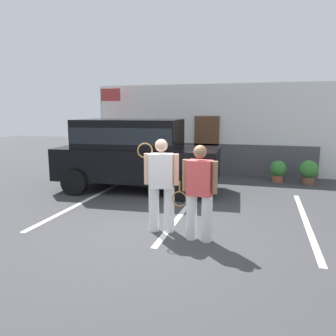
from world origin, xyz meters
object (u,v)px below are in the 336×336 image
(tennis_player_woman, at_px, (199,192))
(potted_plant_secondary, at_px, (309,171))
(parked_suv, at_px, (135,151))
(flag_pole, at_px, (106,114))
(potted_plant_by_porch, at_px, (278,170))
(tennis_player_man, at_px, (161,184))

(tennis_player_woman, distance_m, potted_plant_secondary, 6.06)
(tennis_player_woman, bearing_deg, parked_suv, -46.29)
(flag_pole, bearing_deg, potted_plant_secondary, -2.86)
(tennis_player_woman, distance_m, flag_pole, 7.61)
(tennis_player_woman, xyz_separation_m, potted_plant_by_porch, (1.56, 5.59, -0.50))
(potted_plant_by_porch, bearing_deg, tennis_player_woman, -105.63)
(flag_pole, bearing_deg, tennis_player_woman, -51.47)
(parked_suv, distance_m, flag_pole, 3.51)
(tennis_player_woman, bearing_deg, potted_plant_secondary, -107.91)
(parked_suv, height_order, tennis_player_woman, parked_suv)
(parked_suv, bearing_deg, tennis_player_man, -64.04)
(tennis_player_woman, height_order, potted_plant_by_porch, tennis_player_woman)
(tennis_player_man, relative_size, flag_pole, 0.57)
(tennis_player_man, distance_m, potted_plant_by_porch, 5.86)
(tennis_player_man, xyz_separation_m, flag_pole, (-3.90, 5.62, 1.24))
(parked_suv, relative_size, flag_pole, 1.50)
(flag_pole, bearing_deg, potted_plant_by_porch, -2.54)
(parked_suv, height_order, tennis_player_man, parked_suv)
(parked_suv, relative_size, tennis_player_man, 2.65)
(parked_suv, distance_m, potted_plant_by_porch, 4.74)
(tennis_player_man, height_order, tennis_player_woman, tennis_player_man)
(parked_suv, bearing_deg, flag_pole, 126.19)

